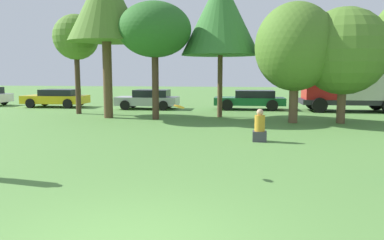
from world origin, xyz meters
TOP-DOWN VIEW (x-y plane):
  - frisbee at (-0.03, 3.92)m, footprint 0.26×0.24m
  - bystander_sitting at (1.91, 8.34)m, footprint 0.47×0.39m
  - tree_0 at (-8.18, 15.64)m, footprint 2.54×2.54m
  - tree_1 at (-5.74, 14.04)m, footprint 3.90×3.90m
  - tree_2 at (-3.13, 13.78)m, footprint 3.61×3.61m
  - tree_3 at (-0.01, 15.28)m, footprint 4.08×4.08m
  - tree_4 at (3.59, 13.47)m, footprint 3.70×3.70m
  - tree_5 at (5.76, 13.65)m, footprint 3.96×3.96m
  - parked_car_yellow at (-11.59, 19.38)m, footprint 4.31×2.13m
  - parked_car_silver at (-4.95, 19.04)m, footprint 4.03×2.09m
  - parked_car_green at (1.64, 19.68)m, footprint 4.50×2.04m
  - delivery_truck_red at (7.98, 19.50)m, footprint 6.35×2.62m

SIDE VIEW (x-z plane):
  - bystander_sitting at x=1.91m, z-range -0.10..1.02m
  - parked_car_yellow at x=-11.59m, z-range 0.04..1.26m
  - parked_car_silver at x=-4.95m, z-range 0.02..1.28m
  - parked_car_green at x=1.64m, z-range 0.05..1.28m
  - delivery_truck_red at x=7.98m, z-range 0.11..2.36m
  - frisbee at x=-0.03m, z-range 1.48..1.63m
  - tree_5 at x=5.76m, z-range 0.65..5.94m
  - tree_4 at x=3.59m, z-range 0.73..6.28m
  - tree_0 at x=-8.18m, z-range 1.49..7.10m
  - tree_2 at x=-3.13m, z-range 1.52..7.32m
  - tree_3 at x=-0.01m, z-range 1.61..8.95m
  - tree_1 at x=-5.74m, z-range 1.90..9.72m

